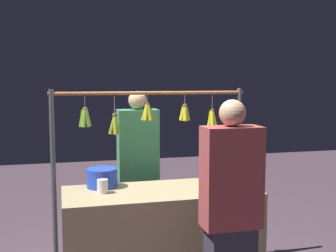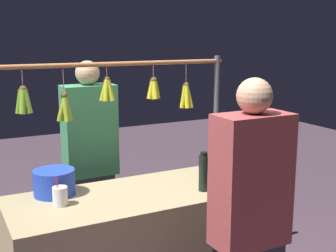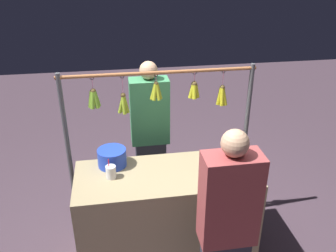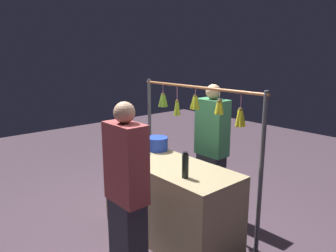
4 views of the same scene
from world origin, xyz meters
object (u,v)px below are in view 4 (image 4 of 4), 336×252
(water_bottle, at_px, (185,165))
(drink_cup, at_px, (143,148))
(vendor_person, at_px, (211,152))
(blue_bucket, at_px, (157,144))
(customer_person, at_px, (127,197))

(water_bottle, xyz_separation_m, drink_cup, (0.89, -0.17, -0.07))
(water_bottle, bearing_deg, vendor_person, -62.88)
(blue_bucket, bearing_deg, vendor_person, -127.11)
(vendor_person, bearing_deg, customer_person, 103.71)
(blue_bucket, distance_m, vendor_person, 0.69)
(drink_cup, xyz_separation_m, customer_person, (-0.80, 0.78, -0.11))
(vendor_person, distance_m, customer_person, 1.57)
(drink_cup, distance_m, vendor_person, 0.86)
(customer_person, bearing_deg, vendor_person, -76.29)
(drink_cup, bearing_deg, blue_bucket, -94.30)
(blue_bucket, xyz_separation_m, vendor_person, (-0.41, -0.54, -0.12))
(water_bottle, distance_m, customer_person, 0.64)
(drink_cup, bearing_deg, water_bottle, 169.24)
(blue_bucket, xyz_separation_m, customer_person, (-0.78, 0.98, -0.13))
(water_bottle, xyz_separation_m, customer_person, (0.10, 0.61, -0.17))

